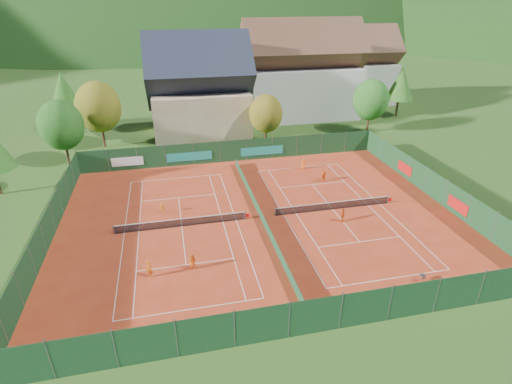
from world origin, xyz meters
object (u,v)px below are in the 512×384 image
(player_right_near, at_px, (343,215))
(player_left_near, at_px, (150,270))
(player_left_mid, at_px, (193,262))
(player_right_far_b, at_px, (324,176))
(hotel_block_a, at_px, (301,76))
(chalet, at_px, (199,92))
(player_right_far_a, at_px, (303,164))
(player_left_far, at_px, (163,208))
(hotel_block_b, at_px, (353,70))
(ball_hopper, at_px, (423,276))

(player_right_near, bearing_deg, player_left_near, 141.91)
(player_left_near, relative_size, player_right_near, 1.01)
(player_left_mid, relative_size, player_right_far_b, 1.05)
(player_left_mid, height_order, player_right_far_b, player_left_mid)
(player_left_mid, bearing_deg, hotel_block_a, 69.97)
(player_right_near, bearing_deg, chalet, 55.93)
(player_left_near, height_order, player_left_mid, player_left_near)
(hotel_block_a, distance_m, player_left_mid, 49.61)
(hotel_block_a, relative_size, player_left_near, 13.75)
(hotel_block_a, distance_m, player_left_near, 51.55)
(player_left_near, xyz_separation_m, player_right_far_b, (20.55, 14.43, -0.05))
(player_right_far_b, bearing_deg, player_left_mid, 12.55)
(hotel_block_a, relative_size, player_right_far_a, 15.62)
(player_left_near, xyz_separation_m, player_left_far, (1.17, 10.65, -0.19))
(hotel_block_b, relative_size, player_right_far_a, 12.49)
(player_left_mid, distance_m, player_left_far, 10.68)
(chalet, xyz_separation_m, ball_hopper, (13.27, -42.81, -6.07))
(chalet, distance_m, player_left_mid, 37.94)
(chalet, height_order, player_right_far_b, chalet)
(player_left_near, relative_size, player_right_far_a, 1.14)
(ball_hopper, height_order, player_right_near, player_right_near)
(ball_hopper, distance_m, player_right_far_a, 24.16)
(player_left_mid, xyz_separation_m, player_right_far_a, (15.89, 18.50, -0.07))
(ball_hopper, bearing_deg, hotel_block_a, 83.31)
(player_right_far_a, relative_size, player_right_far_b, 0.94)
(hotel_block_b, xyz_separation_m, player_left_mid, (-37.43, -51.22, -5.85))
(player_left_near, bearing_deg, hotel_block_b, 49.96)
(player_left_near, bearing_deg, hotel_block_a, 56.68)
(ball_hopper, height_order, player_left_near, player_left_near)
(player_left_mid, bearing_deg, player_right_near, 25.23)
(player_right_near, relative_size, player_right_far_b, 1.06)
(ball_hopper, height_order, player_right_far_b, player_right_far_b)
(hotel_block_a, height_order, player_left_far, hotel_block_a)
(hotel_block_a, distance_m, player_right_near, 39.98)
(hotel_block_a, distance_m, hotel_block_b, 16.14)
(chalet, height_order, ball_hopper, chalet)
(player_right_far_a, bearing_deg, player_right_near, 81.37)
(player_right_far_b, bearing_deg, chalet, -88.51)
(hotel_block_b, height_order, ball_hopper, hotel_block_b)
(ball_hopper, relative_size, player_right_near, 0.52)
(player_left_near, bearing_deg, ball_hopper, -15.71)
(player_left_near, relative_size, player_right_far_b, 1.07)
(ball_hopper, bearing_deg, player_left_mid, 162.48)
(hotel_block_b, height_order, player_right_far_a, hotel_block_b)
(player_right_near, bearing_deg, ball_hopper, -129.53)
(player_left_mid, distance_m, player_right_near, 16.01)
(hotel_block_b, bearing_deg, player_left_far, -134.26)
(player_left_far, relative_size, player_right_far_a, 0.86)
(player_left_mid, distance_m, player_right_far_b, 22.18)
(ball_hopper, relative_size, player_right_far_a, 0.58)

